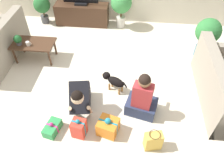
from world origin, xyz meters
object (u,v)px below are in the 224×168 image
(potted_plant_back_left, at_px, (42,6))
(potted_plant_corner_right, at_px, (207,34))
(tv_console, at_px, (82,14))
(mug, at_px, (28,44))
(gift_box_c, at_px, (108,126))
(coffee_table, at_px, (33,45))
(dog, at_px, (113,81))
(person_sitting, at_px, (142,99))
(gift_box_a, at_px, (52,128))
(gift_bag_a, at_px, (153,141))
(tabletop_plant, at_px, (18,40))
(potted_plant_back_right, at_px, (121,4))
(person_kneeling, at_px, (81,98))
(gift_box_b, at_px, (79,128))

(potted_plant_back_left, bearing_deg, potted_plant_corner_right, -15.20)
(tv_console, xyz_separation_m, mug, (-0.80, -1.74, 0.19))
(gift_box_c, xyz_separation_m, mug, (-1.90, 1.67, 0.33))
(coffee_table, distance_m, dog, 2.00)
(person_sitting, relative_size, gift_box_c, 2.39)
(dog, distance_m, gift_box_a, 1.40)
(gift_box_a, relative_size, mug, 3.14)
(gift_bag_a, relative_size, tabletop_plant, 1.59)
(gift_box_a, relative_size, gift_box_c, 0.97)
(coffee_table, xyz_separation_m, gift_bag_a, (2.55, -1.98, -0.20))
(tv_console, distance_m, gift_box_c, 3.58)
(potted_plant_back_right, bearing_deg, coffee_table, -138.46)
(person_sitting, height_order, tabletop_plant, person_sitting)
(coffee_table, xyz_separation_m, person_sitting, (2.37, -1.30, -0.03))
(person_kneeling, distance_m, gift_box_b, 0.52)
(coffee_table, height_order, person_kneeling, person_kneeling)
(gift_box_b, distance_m, mug, 2.30)
(potted_plant_corner_right, height_order, gift_box_a, potted_plant_corner_right)
(tv_console, height_order, mug, tv_console)
(potted_plant_corner_right, height_order, gift_box_c, potted_plant_corner_right)
(gift_box_b, bearing_deg, person_kneeling, 96.15)
(potted_plant_corner_right, bearing_deg, tv_console, 158.98)
(tv_console, bearing_deg, person_sitting, -61.08)
(person_kneeling, bearing_deg, tabletop_plant, 132.08)
(potted_plant_back_right, bearing_deg, potted_plant_back_left, 180.00)
(potted_plant_back_right, relative_size, mug, 7.87)
(mug, bearing_deg, potted_plant_back_left, 98.57)
(gift_box_b, bearing_deg, potted_plant_back_left, 116.07)
(person_sitting, bearing_deg, dog, -29.23)
(person_kneeling, distance_m, gift_bag_a, 1.38)
(potted_plant_back_right, bearing_deg, person_sitting, -78.85)
(potted_plant_back_right, height_order, gift_bag_a, potted_plant_back_right)
(gift_box_c, bearing_deg, person_kneeling, 142.94)
(potted_plant_back_left, relative_size, gift_box_b, 1.91)
(gift_box_c, xyz_separation_m, tabletop_plant, (-2.10, 1.68, 0.41))
(potted_plant_back_right, relative_size, gift_box_c, 2.44)
(potted_plant_corner_right, xyz_separation_m, person_kneeling, (-2.41, -1.87, -0.22))
(potted_plant_corner_right, height_order, person_kneeling, potted_plant_corner_right)
(tv_console, height_order, tabletop_plant, tabletop_plant)
(coffee_table, relative_size, dog, 1.77)
(gift_box_b, distance_m, tabletop_plant, 2.45)
(potted_plant_corner_right, bearing_deg, gift_box_b, -135.03)
(mug, distance_m, tabletop_plant, 0.22)
(potted_plant_back_right, bearing_deg, tabletop_plant, -140.79)
(gift_box_a, bearing_deg, person_sitting, 20.88)
(gift_box_a, relative_size, gift_box_b, 0.98)
(potted_plant_back_left, height_order, gift_box_a, potted_plant_back_left)
(potted_plant_back_right, xyz_separation_m, gift_box_a, (-0.88, -3.44, -0.55))
(tabletop_plant, bearing_deg, gift_box_a, -56.15)
(person_kneeling, distance_m, gift_box_c, 0.68)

